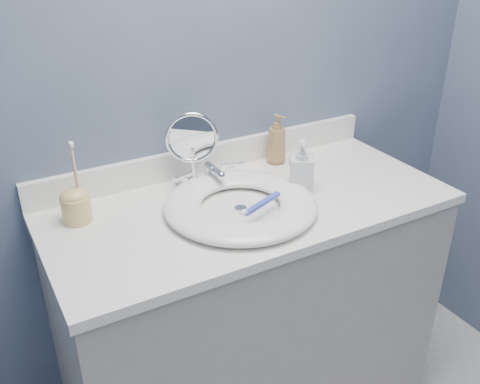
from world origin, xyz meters
TOP-DOWN VIEW (x-y plane):
  - back_wall at (0.00, 1.25)m, footprint 2.20×0.02m
  - vanity_cabinet at (0.00, 0.97)m, footprint 1.20×0.55m
  - countertop at (0.00, 0.97)m, footprint 1.22×0.57m
  - backsplash at (0.00, 1.24)m, footprint 1.22×0.02m
  - basin at (-0.05, 0.94)m, footprint 0.45×0.45m
  - drain at (-0.05, 0.94)m, footprint 0.04×0.04m
  - faucet at (-0.05, 1.14)m, footprint 0.25×0.13m
  - makeup_mirror at (-0.10, 1.16)m, footprint 0.16×0.09m
  - soap_bottle_amber at (0.23, 1.18)m, footprint 0.08×0.08m
  - soap_bottle_clear at (0.18, 0.97)m, footprint 0.10×0.10m
  - toothbrush_holder at (-0.48, 1.12)m, footprint 0.08×0.08m
  - toothbrush_lying at (-0.02, 0.88)m, footprint 0.17×0.08m

SIDE VIEW (x-z plane):
  - vanity_cabinet at x=0.00m, z-range 0.00..0.85m
  - countertop at x=0.00m, z-range 0.85..0.88m
  - drain at x=-0.05m, z-range 0.88..0.89m
  - basin at x=-0.05m, z-range 0.88..0.92m
  - faucet at x=-0.05m, z-range 0.87..0.95m
  - toothbrush_lying at x=-0.02m, z-range 0.92..0.93m
  - backsplash at x=0.00m, z-range 0.88..0.97m
  - toothbrush_holder at x=-0.48m, z-range 0.82..1.05m
  - soap_bottle_clear at x=0.18m, z-range 0.88..1.04m
  - soap_bottle_amber at x=0.23m, z-range 0.88..1.05m
  - makeup_mirror at x=-0.10m, z-range 0.89..1.14m
  - back_wall at x=0.00m, z-range 0.00..2.40m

